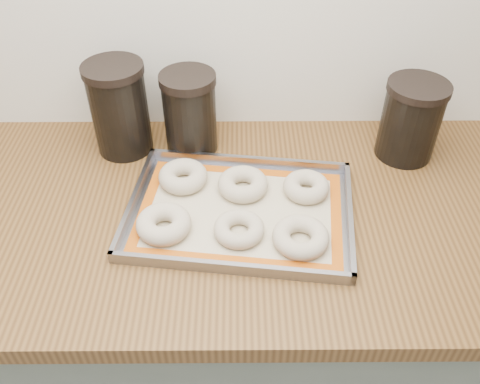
{
  "coord_description": "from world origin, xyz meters",
  "views": [
    {
      "loc": [
        -0.16,
        0.89,
        1.64
      ],
      "look_at": [
        -0.15,
        1.65,
        0.96
      ],
      "focal_mm": 38.0,
      "sensor_mm": 36.0,
      "label": 1
    }
  ],
  "objects_px": {
    "bagel_back_left": "(183,176)",
    "bagel_back_mid": "(243,184)",
    "baking_tray": "(240,211)",
    "bagel_back_right": "(306,187)",
    "bagel_front_mid": "(239,229)",
    "canister_right": "(411,120)",
    "bagel_front_right": "(301,237)",
    "bagel_front_left": "(164,224)",
    "canister_left": "(119,108)",
    "canister_mid": "(190,113)"
  },
  "relations": [
    {
      "from": "baking_tray",
      "to": "bagel_back_right",
      "type": "xyz_separation_m",
      "value": [
        0.14,
        0.06,
        0.02
      ]
    },
    {
      "from": "bagel_back_left",
      "to": "canister_right",
      "type": "xyz_separation_m",
      "value": [
        0.52,
        0.11,
        0.07
      ]
    },
    {
      "from": "canister_left",
      "to": "bagel_front_right",
      "type": "bearing_deg",
      "value": -39.59
    },
    {
      "from": "bagel_front_right",
      "to": "bagel_back_left",
      "type": "bearing_deg",
      "value": 142.9
    },
    {
      "from": "bagel_back_left",
      "to": "canister_right",
      "type": "height_order",
      "value": "canister_right"
    },
    {
      "from": "baking_tray",
      "to": "canister_right",
      "type": "bearing_deg",
      "value": 27.83
    },
    {
      "from": "bagel_back_left",
      "to": "bagel_back_right",
      "type": "height_order",
      "value": "bagel_back_left"
    },
    {
      "from": "bagel_front_right",
      "to": "bagel_back_right",
      "type": "xyz_separation_m",
      "value": [
        0.03,
        0.15,
        0.0
      ]
    },
    {
      "from": "baking_tray",
      "to": "bagel_front_right",
      "type": "xyz_separation_m",
      "value": [
        0.12,
        -0.09,
        0.02
      ]
    },
    {
      "from": "bagel_back_right",
      "to": "bagel_front_left",
      "type": "bearing_deg",
      "value": -159.2
    },
    {
      "from": "baking_tray",
      "to": "canister_right",
      "type": "height_order",
      "value": "canister_right"
    },
    {
      "from": "baking_tray",
      "to": "canister_left",
      "type": "xyz_separation_m",
      "value": [
        -0.28,
        0.23,
        0.1
      ]
    },
    {
      "from": "bagel_front_right",
      "to": "bagel_front_left",
      "type": "bearing_deg",
      "value": 172.34
    },
    {
      "from": "baking_tray",
      "to": "bagel_back_right",
      "type": "relative_size",
      "value": 5.01
    },
    {
      "from": "bagel_front_right",
      "to": "bagel_back_mid",
      "type": "relative_size",
      "value": 1.02
    },
    {
      "from": "bagel_back_mid",
      "to": "canister_right",
      "type": "height_order",
      "value": "canister_right"
    },
    {
      "from": "canister_left",
      "to": "bagel_front_left",
      "type": "bearing_deg",
      "value": -66.77
    },
    {
      "from": "bagel_front_mid",
      "to": "bagel_front_left",
      "type": "bearing_deg",
      "value": 175.45
    },
    {
      "from": "baking_tray",
      "to": "canister_right",
      "type": "relative_size",
      "value": 2.66
    },
    {
      "from": "bagel_back_left",
      "to": "canister_mid",
      "type": "relative_size",
      "value": 0.55
    },
    {
      "from": "canister_mid",
      "to": "canister_right",
      "type": "bearing_deg",
      "value": -2.94
    },
    {
      "from": "bagel_back_right",
      "to": "bagel_front_mid",
      "type": "bearing_deg",
      "value": -139.57
    },
    {
      "from": "bagel_front_mid",
      "to": "bagel_back_left",
      "type": "bearing_deg",
      "value": 127.68
    },
    {
      "from": "canister_left",
      "to": "canister_mid",
      "type": "bearing_deg",
      "value": -0.93
    },
    {
      "from": "bagel_back_mid",
      "to": "baking_tray",
      "type": "bearing_deg",
      "value": -95.59
    },
    {
      "from": "baking_tray",
      "to": "bagel_front_mid",
      "type": "relative_size",
      "value": 4.94
    },
    {
      "from": "bagel_back_left",
      "to": "canister_left",
      "type": "bearing_deg",
      "value": 136.76
    },
    {
      "from": "bagel_back_left",
      "to": "bagel_back_mid",
      "type": "xyz_separation_m",
      "value": [
        0.13,
        -0.03,
        -0.0
      ]
    },
    {
      "from": "baking_tray",
      "to": "canister_mid",
      "type": "height_order",
      "value": "canister_mid"
    },
    {
      "from": "canister_mid",
      "to": "bagel_front_right",
      "type": "bearing_deg",
      "value": -54.31
    },
    {
      "from": "bagel_back_left",
      "to": "bagel_back_mid",
      "type": "height_order",
      "value": "bagel_back_left"
    },
    {
      "from": "bagel_back_left",
      "to": "bagel_back_right",
      "type": "xyz_separation_m",
      "value": [
        0.27,
        -0.03,
        -0.0
      ]
    },
    {
      "from": "bagel_front_mid",
      "to": "bagel_back_left",
      "type": "distance_m",
      "value": 0.2
    },
    {
      "from": "bagel_back_right",
      "to": "baking_tray",
      "type": "bearing_deg",
      "value": -157.76
    },
    {
      "from": "canister_right",
      "to": "canister_left",
      "type": "bearing_deg",
      "value": 177.55
    },
    {
      "from": "canister_left",
      "to": "bagel_back_left",
      "type": "bearing_deg",
      "value": -43.24
    },
    {
      "from": "baking_tray",
      "to": "canister_left",
      "type": "distance_m",
      "value": 0.38
    },
    {
      "from": "bagel_back_left",
      "to": "bagel_back_right",
      "type": "bearing_deg",
      "value": -7.39
    },
    {
      "from": "canister_mid",
      "to": "bagel_back_left",
      "type": "bearing_deg",
      "value": -94.35
    },
    {
      "from": "bagel_front_mid",
      "to": "canister_right",
      "type": "height_order",
      "value": "canister_right"
    },
    {
      "from": "canister_left",
      "to": "canister_right",
      "type": "relative_size",
      "value": 1.17
    },
    {
      "from": "bagel_back_mid",
      "to": "canister_left",
      "type": "bearing_deg",
      "value": 149.3
    },
    {
      "from": "baking_tray",
      "to": "bagel_back_mid",
      "type": "bearing_deg",
      "value": 84.41
    },
    {
      "from": "bagel_front_right",
      "to": "canister_mid",
      "type": "height_order",
      "value": "canister_mid"
    },
    {
      "from": "bagel_front_mid",
      "to": "canister_mid",
      "type": "distance_m",
      "value": 0.33
    },
    {
      "from": "baking_tray",
      "to": "canister_mid",
      "type": "relative_size",
      "value": 2.54
    },
    {
      "from": "baking_tray",
      "to": "bagel_back_right",
      "type": "height_order",
      "value": "bagel_back_right"
    },
    {
      "from": "bagel_front_left",
      "to": "bagel_front_right",
      "type": "bearing_deg",
      "value": -7.66
    },
    {
      "from": "bagel_back_mid",
      "to": "canister_mid",
      "type": "distance_m",
      "value": 0.22
    },
    {
      "from": "canister_mid",
      "to": "bagel_back_right",
      "type": "bearing_deg",
      "value": -34.04
    }
  ]
}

